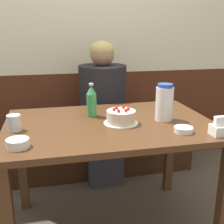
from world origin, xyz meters
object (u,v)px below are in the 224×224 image
bowl_rice_small (18,143)px  soju_bottle (92,101)px  napkin_holder (221,128)px  bowl_soup_white (183,130)px  glass_water_tall (14,123)px  water_pitcher (164,103)px  birthday_cake (121,117)px  person_pale_blue_shirt (103,113)px  bench_seat (91,151)px

bowl_rice_small → soju_bottle: bearing=45.2°
soju_bottle → napkin_holder: (0.63, -0.49, -0.07)m
bowl_soup_white → glass_water_tall: 0.94m
bowl_soup_white → bowl_rice_small: bearing=-178.8°
water_pitcher → soju_bottle: 0.46m
bowl_soup_white → birthday_cake: bearing=143.4°
soju_bottle → bowl_rice_small: 0.61m
soju_bottle → bowl_soup_white: 0.61m
glass_water_tall → person_pale_blue_shirt: size_ratio=0.07×
bowl_rice_small → glass_water_tall: bearing=99.2°
bench_seat → glass_water_tall: bearing=-123.0°
soju_bottle → person_pale_blue_shirt: bearing=71.9°
bench_seat → water_pitcher: bearing=-68.3°
bench_seat → soju_bottle: (-0.09, -0.68, 0.66)m
birthday_cake → napkin_holder: 0.57m
bench_seat → birthday_cake: birthday_cake is taller
birthday_cake → glass_water_tall: (-0.62, 0.01, 0.01)m
person_pale_blue_shirt → bowl_rice_small: bearing=-31.9°
bowl_soup_white → glass_water_tall: bearing=165.6°
water_pitcher → soju_bottle: water_pitcher is taller
bowl_soup_white → person_pale_blue_shirt: (-0.27, 0.95, -0.16)m
napkin_holder → glass_water_tall: size_ratio=1.21×
bench_seat → napkin_holder: (0.54, -1.17, 0.59)m
birthday_cake → napkin_holder: napkin_holder is taller
glass_water_tall → person_pale_blue_shirt: person_pale_blue_shirt is taller
soju_bottle → napkin_holder: size_ratio=1.99×
water_pitcher → napkin_holder: (0.20, -0.31, -0.07)m
napkin_holder → bowl_soup_white: (-0.18, 0.08, -0.02)m
water_pitcher → bench_seat: bearing=111.7°
water_pitcher → bowl_soup_white: size_ratio=2.21×
bowl_rice_small → person_pale_blue_shirt: 1.15m
bowl_soup_white → napkin_holder: bearing=-24.8°
soju_bottle → water_pitcher: bearing=-22.5°
bowl_rice_small → glass_water_tall: glass_water_tall is taller
water_pitcher → bowl_rice_small: size_ratio=2.09×
water_pitcher → bowl_soup_white: water_pitcher is taller
bench_seat → soju_bottle: bearing=-97.4°
birthday_cake → water_pitcher: bearing=2.0°
napkin_holder → glass_water_tall: 1.14m
bench_seat → bowl_rice_small: (-0.51, -1.11, 0.58)m
bench_seat → soju_bottle: 0.95m
birthday_cake → bowl_soup_white: birthday_cake is taller
glass_water_tall → napkin_holder: bearing=-16.1°
bench_seat → napkin_holder: napkin_holder is taller
birthday_cake → napkin_holder: size_ratio=1.91×
water_pitcher → birthday_cake: bearing=-178.0°
soju_bottle → glass_water_tall: bearing=-159.4°
birthday_cake → water_pitcher: size_ratio=0.91×
birthday_cake → bowl_rice_small: 0.62m
glass_water_tall → bench_seat: bearing=57.0°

